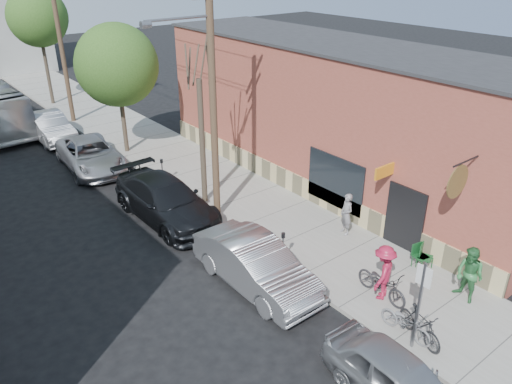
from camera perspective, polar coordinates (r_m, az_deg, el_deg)
ground at (r=16.37m, az=-0.77°, el=-12.76°), size 120.00×120.00×0.00m
sidewalk at (r=26.35m, az=-8.20°, el=3.00°), size 4.50×58.00×0.15m
cafe_building at (r=23.62m, az=9.10°, el=8.56°), size 6.60×20.20×6.61m
sign_post at (r=14.34m, az=18.24°, el=-11.47°), size 0.07×0.45×2.80m
parking_meter_near at (r=17.58m, az=3.11°, el=-5.85°), size 0.14×0.14×1.24m
parking_meter_far at (r=23.99m, az=-10.69°, el=2.79°), size 0.14×0.14×1.24m
utility_pole_near at (r=19.13m, az=-5.12°, el=11.23°), size 3.57×0.28×10.00m
utility_pole_far at (r=33.98m, az=-21.49°, el=15.99°), size 1.80×0.28×10.00m
tree_bare at (r=21.28m, az=-6.16°, el=5.58°), size 0.24×0.24×5.46m
tree_leafy_mid at (r=27.51m, az=-15.61°, el=13.77°), size 4.28×4.28×6.86m
tree_leafy_far at (r=38.75m, az=-23.69°, el=17.83°), size 4.00×4.00×7.98m
patio_chair_a at (r=18.49m, az=18.31°, el=-6.99°), size 0.58×0.58×0.88m
patio_chair_b at (r=18.49m, az=18.78°, el=-7.06°), size 0.65×0.65×0.88m
patron_grey at (r=19.68m, az=10.30°, el=-2.50°), size 0.56×0.71×1.70m
patron_green at (r=17.14m, az=23.20°, el=-8.69°), size 0.87×1.03×1.89m
cyclist at (r=16.40m, az=14.37°, el=-8.90°), size 1.38×1.07×1.88m
cyclist_bike at (r=16.64m, az=14.20°, el=-10.10°), size 0.79×2.00×1.03m
parked_bike_a at (r=15.32m, az=18.22°, el=-14.27°), size 0.92×1.80×1.04m
parked_bike_b at (r=15.42m, az=16.79°, el=-14.11°), size 0.61×1.71×0.89m
car_0 at (r=13.56m, az=15.96°, el=-20.01°), size 1.81×4.21×1.42m
car_1 at (r=16.70m, az=-0.03°, el=-8.31°), size 1.79×5.09×1.68m
car_2 at (r=21.06m, az=-10.25°, el=-0.94°), size 2.54×5.96×1.71m
car_3 at (r=27.01m, az=-18.36°, el=4.06°), size 3.05×5.69×1.52m
car_4 at (r=32.11m, az=-22.52°, el=6.90°), size 1.76×4.96×1.63m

